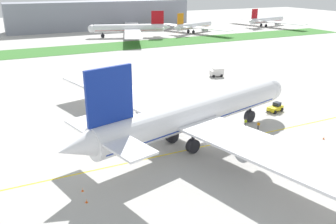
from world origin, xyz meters
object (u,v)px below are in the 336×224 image
Objects in this scene: pushback_tug at (275,107)px; parked_airliner_far_outer at (266,20)px; airliner_foreground at (193,114)px; parked_airliner_far_centre at (130,28)px; ground_crew_wingwalker_port at (258,124)px; traffic_cone_near_nose at (82,190)px; traffic_cone_port_wing at (324,138)px; ground_crew_marshaller_front at (246,122)px; traffic_cone_starboard_wing at (86,201)px; service_truck_baggage_loader at (217,72)px; parked_airliner_far_right at (193,26)px.

parked_airliner_far_outer reaches higher than pushback_tug.
parked_airliner_far_centre is (38.43, 140.90, -1.22)m from airliner_foreground.
ground_crew_wingwalker_port is (-10.98, -7.08, -0.01)m from pushback_tug.
ground_crew_wingwalker_port is at bearing 11.32° from traffic_cone_near_nose.
traffic_cone_near_nose is 48.87m from traffic_cone_port_wing.
pushback_tug reaches higher than ground_crew_marshaller_front.
traffic_cone_starboard_wing is at bearing -112.31° from parked_airliner_far_centre.
traffic_cone_near_nose is 0.01× the size of parked_airliner_far_outer.
traffic_cone_port_wing is (25.04, -9.97, -5.88)m from airliner_foreground.
parked_airliner_far_centre is (62.21, 148.79, 4.66)m from traffic_cone_near_nose.
service_truck_baggage_loader is at bearing -136.02° from parked_airliner_far_outer.
parked_airliner_far_right reaches higher than pushback_tug.
airliner_foreground reaches higher than parked_airliner_far_outer.
traffic_cone_port_wing is at bearing -109.85° from parked_airliner_far_right.
airliner_foreground reaches higher than traffic_cone_near_nose.
parked_airliner_far_centre reaches higher than service_truck_baggage_loader.
parked_airliner_far_centre is at bearing 87.13° from service_truck_baggage_loader.
service_truck_baggage_loader is 98.27m from parked_airliner_far_centre.
traffic_cone_starboard_wing is (-23.95, -11.13, -5.88)m from airliner_foreground.
pushback_tug is 0.11× the size of parked_airliner_far_right.
service_truck_baggage_loader is (57.46, 53.96, 1.25)m from traffic_cone_starboard_wing.
ground_crew_marshaller_front reaches higher than traffic_cone_near_nose.
airliner_foreground is 1.18× the size of parked_airliner_far_centre.
traffic_cone_port_wing is (8.53, -10.15, -0.74)m from ground_crew_wingwalker_port.
airliner_foreground is at bearing -165.21° from pushback_tug.
traffic_cone_near_nose is (-38.81, -10.65, -0.73)m from ground_crew_marshaller_front.
parked_airliner_far_right is at bearing 70.15° from traffic_cone_port_wing.
airliner_foreground is 51.85× the size of ground_crew_wingwalker_port.
parked_airliner_far_outer is at bearing 53.35° from traffic_cone_port_wing.
pushback_tug is 53.48m from traffic_cone_near_nose.
traffic_cone_starboard_wing is 0.01× the size of parked_airliner_far_outer.
ground_crew_wingwalker_port is 2.90× the size of traffic_cone_near_nose.
pushback_tug is at bearing 19.67° from traffic_cone_starboard_wing.
parked_airliner_far_right reaches higher than ground_crew_wingwalker_port.
parked_airliner_far_centre is at bearing -179.55° from parked_airliner_far_right.
traffic_cone_near_nose and traffic_cone_starboard_wing have the same top height.
ground_crew_wingwalker_port reaches higher than ground_crew_marshaller_front.
airliner_foreground reaches higher than parked_airliner_far_right.
ground_crew_wingwalker_port is at bearing -114.11° from parked_airliner_far_right.
airliner_foreground is 1.57× the size of parked_airliner_far_right.
parked_airliner_far_centre reaches higher than parked_airliner_far_right.
parked_airliner_far_outer is (115.27, 141.01, 3.25)m from pushback_tug.
ground_crew_marshaller_front is 0.03× the size of parked_airliner_far_outer.
parked_airliner_far_right is (103.59, 152.36, 3.99)m from traffic_cone_starboard_wing.
traffic_cone_starboard_wing is at bearing -155.07° from airliner_foreground.
ground_crew_wingwalker_port is 13.28m from traffic_cone_port_wing.
parked_airliner_far_right is at bearing -173.64° from parked_airliner_far_outer.
airliner_foreground reaches higher than pushback_tug.
parked_airliner_far_outer is at bearing 4.04° from parked_airliner_far_centre.
traffic_cone_starboard_wing is 164.40m from parked_airliner_far_centre.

